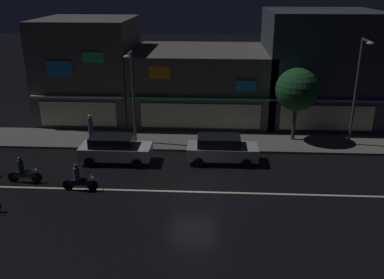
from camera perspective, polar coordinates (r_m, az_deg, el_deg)
name	(u,v)px	position (r m, az deg, el deg)	size (l,w,h in m)	color
ground_plane	(194,192)	(22.64, 0.23, -7.04)	(140.00, 140.00, 0.00)	black
lane_divider_stripe	(194,192)	(22.64, 0.23, -7.03)	(28.52, 0.16, 0.01)	beige
sidewalk_far	(199,141)	(29.46, 0.98, -0.18)	(30.02, 3.73, 0.14)	#5B5954
storefront_left_block	(90,69)	(35.29, -13.57, 9.20)	(7.08, 7.73, 7.81)	#56514C
storefront_center_block	(318,66)	(35.09, 16.50, 9.39)	(8.24, 8.54, 8.43)	#2D333D
storefront_right_block	(203,83)	(34.77, 1.42, 7.59)	(10.82, 9.10, 5.42)	#56514C
streetlamp_west	(132,89)	(28.08, -7.99, 6.68)	(0.44, 1.64, 6.20)	#47494C
streetlamp_mid	(358,84)	(29.30, 21.36, 6.96)	(0.44, 1.64, 7.06)	#47494C
pedestrian_on_sidewalk	(91,129)	(29.53, -13.43, 1.34)	(0.33, 0.33, 1.96)	#334766
street_tree	(297,90)	(29.41, 13.88, 6.51)	(2.87, 2.87, 4.97)	#473323
parked_car_near_kerb	(115,149)	(26.36, -10.30, -1.21)	(4.30, 1.98, 1.67)	silver
parked_car_trailing	(221,149)	(25.99, 3.96, -1.23)	(4.30, 1.98, 1.67)	#9EA0A5
motorcycle_lead	(23,172)	(25.19, -21.69, -4.04)	(1.90, 0.60, 1.52)	black
motorcycle_trailing_far	(79,179)	(23.32, -14.93, -5.20)	(1.90, 0.60, 1.52)	black
traffic_cone	(124,150)	(27.63, -9.11, -1.43)	(0.36, 0.36, 0.55)	orange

